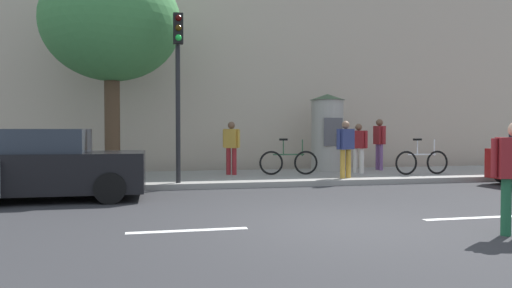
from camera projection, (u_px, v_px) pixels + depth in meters
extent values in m
plane|color=#2B2B2D|center=(339.00, 224.00, 7.83)|extent=(80.00, 80.00, 0.00)
cube|color=gray|center=(249.00, 178.00, 14.65)|extent=(36.00, 4.00, 0.15)
cube|color=silver|center=(188.00, 231.00, 7.30)|extent=(1.80, 0.16, 0.01)
cube|color=silver|center=(472.00, 218.00, 8.35)|extent=(1.80, 0.16, 0.01)
cube|color=#B7A893|center=(223.00, 66.00, 19.42)|extent=(36.00, 5.00, 8.03)
cylinder|color=black|center=(178.00, 114.00, 12.51)|extent=(0.12, 0.12, 3.50)
cube|color=black|center=(178.00, 29.00, 12.27)|extent=(0.24, 0.24, 0.75)
sphere|color=#390605|center=(178.00, 18.00, 12.14)|extent=(0.16, 0.16, 0.16)
sphere|color=#3C2906|center=(178.00, 28.00, 12.15)|extent=(0.16, 0.16, 0.16)
sphere|color=green|center=(178.00, 38.00, 12.15)|extent=(0.16, 0.16, 0.16)
cylinder|color=#9E9B93|center=(327.00, 135.00, 16.27)|extent=(1.05, 1.05, 2.33)
cone|color=#334C33|center=(327.00, 97.00, 16.24)|extent=(1.16, 1.16, 0.20)
cube|color=#4C4C51|center=(333.00, 132.00, 15.75)|extent=(0.63, 0.02, 0.90)
cylinder|color=#4C3826|center=(112.00, 130.00, 13.79)|extent=(0.42, 0.42, 2.72)
ellipsoid|color=#3D7F42|center=(111.00, 22.00, 13.71)|extent=(3.84, 3.84, 3.26)
cylinder|color=#1E5938|center=(506.00, 207.00, 6.96)|extent=(0.14, 0.14, 0.81)
cylinder|color=maroon|center=(494.00, 158.00, 6.95)|extent=(0.09, 0.09, 0.55)
cylinder|color=maroon|center=(234.00, 161.00, 14.74)|extent=(0.14, 0.14, 0.81)
cylinder|color=maroon|center=(228.00, 161.00, 14.81)|extent=(0.14, 0.14, 0.81)
cube|color=#B78C33|center=(231.00, 138.00, 14.76)|extent=(0.45, 0.42, 0.57)
cylinder|color=#B78C33|center=(238.00, 138.00, 14.66)|extent=(0.09, 0.09, 0.54)
cylinder|color=#B78C33|center=(224.00, 138.00, 14.85)|extent=(0.09, 0.09, 0.54)
sphere|color=brown|center=(231.00, 125.00, 14.74)|extent=(0.22, 0.22, 0.22)
cylinder|color=#724C84|center=(378.00, 157.00, 16.66)|extent=(0.14, 0.14, 0.87)
cylinder|color=#724C84|center=(381.00, 157.00, 16.46)|extent=(0.14, 0.14, 0.87)
cube|color=maroon|center=(379.00, 135.00, 16.54)|extent=(0.26, 0.43, 0.61)
cylinder|color=maroon|center=(376.00, 135.00, 16.79)|extent=(0.09, 0.09, 0.58)
cylinder|color=maroon|center=(383.00, 135.00, 16.29)|extent=(0.09, 0.09, 0.58)
sphere|color=brown|center=(379.00, 122.00, 16.53)|extent=(0.23, 0.23, 0.23)
cylinder|color=#B78C33|center=(348.00, 164.00, 13.83)|extent=(0.14, 0.14, 0.81)
cylinder|color=#B78C33|center=(343.00, 164.00, 13.68)|extent=(0.14, 0.14, 0.81)
cube|color=navy|center=(346.00, 139.00, 13.73)|extent=(0.55, 0.44, 0.57)
cylinder|color=navy|center=(352.00, 139.00, 13.92)|extent=(0.09, 0.09, 0.54)
cylinder|color=navy|center=(339.00, 139.00, 13.55)|extent=(0.09, 0.09, 0.54)
sphere|color=#8C664C|center=(346.00, 125.00, 13.72)|extent=(0.22, 0.22, 0.22)
cube|color=#4C4C51|center=(341.00, 140.00, 13.87)|extent=(0.32, 0.27, 0.36)
cylinder|color=silver|center=(355.00, 161.00, 15.38)|extent=(0.14, 0.14, 0.78)
cylinder|color=silver|center=(362.00, 161.00, 15.20)|extent=(0.14, 0.14, 0.78)
cube|color=maroon|center=(359.00, 139.00, 15.27)|extent=(0.44, 0.54, 0.55)
cylinder|color=maroon|center=(351.00, 139.00, 15.49)|extent=(0.09, 0.09, 0.52)
cylinder|color=maroon|center=(366.00, 140.00, 15.06)|extent=(0.09, 0.09, 0.52)
sphere|color=brown|center=(359.00, 127.00, 15.26)|extent=(0.21, 0.21, 0.21)
torus|color=black|center=(406.00, 163.00, 14.70)|extent=(0.72, 0.08, 0.72)
torus|color=black|center=(437.00, 162.00, 14.95)|extent=(0.72, 0.08, 0.72)
cylinder|color=silver|center=(422.00, 154.00, 14.82)|extent=(0.95, 0.06, 0.04)
cylinder|color=silver|center=(417.00, 148.00, 14.78)|extent=(0.04, 0.04, 0.45)
cylinder|color=silver|center=(434.00, 148.00, 14.91)|extent=(0.04, 0.04, 0.50)
cube|color=black|center=(417.00, 139.00, 14.77)|extent=(0.24, 0.11, 0.06)
torus|color=black|center=(271.00, 163.00, 14.71)|extent=(0.72, 0.15, 0.72)
torus|color=black|center=(306.00, 163.00, 14.81)|extent=(0.72, 0.15, 0.72)
cylinder|color=#2D5938|center=(289.00, 154.00, 14.76)|extent=(0.94, 0.16, 0.04)
cylinder|color=#2D5938|center=(283.00, 148.00, 14.74)|extent=(0.04, 0.04, 0.45)
cylinder|color=#2D5938|center=(302.00, 148.00, 14.79)|extent=(0.04, 0.04, 0.50)
cube|color=black|center=(283.00, 139.00, 14.73)|extent=(0.25, 0.13, 0.06)
cube|color=black|center=(37.00, 172.00, 10.45)|extent=(4.49, 1.87, 0.83)
cube|color=#262D38|center=(25.00, 141.00, 10.39)|extent=(2.52, 1.66, 0.50)
cylinder|color=black|center=(110.00, 188.00, 9.94)|extent=(0.64, 0.23, 0.64)
cylinder|color=black|center=(116.00, 180.00, 11.60)|extent=(0.64, 0.23, 0.64)
cylinder|color=black|center=(505.00, 172.00, 13.81)|extent=(0.65, 0.25, 0.64)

